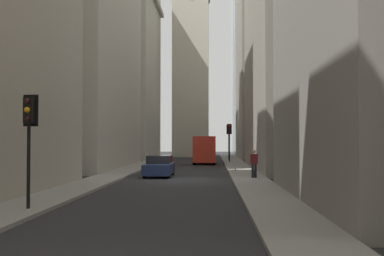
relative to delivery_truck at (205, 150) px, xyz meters
name	(u,v)px	position (x,y,z in m)	size (l,w,h in m)	color
ground_plane	(177,179)	(-18.82, 1.40, -1.46)	(135.00, 135.00, 0.00)	#262628
sidewalk_right	(106,178)	(-18.82, 5.90, -1.39)	(90.00, 2.20, 0.14)	gray
sidewalk_left	(249,179)	(-18.82, -3.10, -1.39)	(90.00, 2.20, 0.14)	gray
building_left_far	(277,35)	(11.38, -9.20, 14.61)	(13.84, 10.50, 32.11)	gray
building_left_midfar	(312,26)	(-9.07, -9.20, 10.57)	(18.42, 10.00, 24.05)	gray
building_right_far	(117,67)	(12.88, 11.99, 10.79)	(15.23, 10.50, 24.49)	#B7B2A5
building_right_midfar	(70,8)	(-7.46, 12.00, 12.84)	(18.47, 10.00, 28.59)	#B7B2A5
church_spire	(191,23)	(20.08, 2.38, 18.60)	(5.79, 5.79, 38.35)	beige
delivery_truck	(205,150)	(0.00, 0.00, 0.00)	(6.46, 2.25, 2.84)	red
sedan_navy	(159,167)	(-16.56, 2.80, -0.80)	(4.30, 1.78, 1.42)	navy
traffic_light_foreground	(29,124)	(-31.98, 5.47, 1.55)	(0.43, 0.52, 3.90)	black
traffic_light_midblock	(229,134)	(6.85, -2.76, 1.73)	(0.43, 0.52, 4.14)	black
traffic_light_far_junction	(229,134)	(1.47, -2.64, 1.67)	(0.43, 0.52, 4.06)	black
pedestrian	(254,162)	(-19.05, -3.38, -0.38)	(0.26, 0.44, 1.73)	black
discarded_bottle	(235,169)	(-12.96, -2.53, -1.21)	(0.07, 0.07, 0.27)	brown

